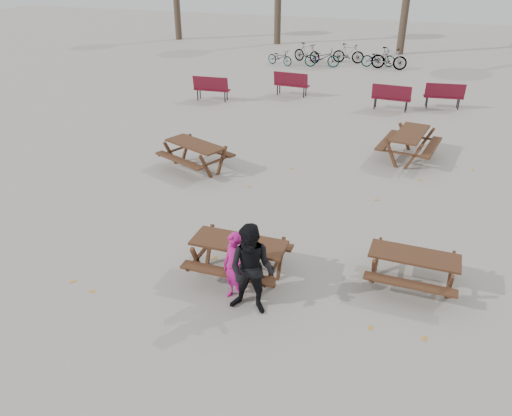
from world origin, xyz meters
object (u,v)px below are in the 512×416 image
(main_picnic_table, at_px, (239,250))
(food_tray, at_px, (236,245))
(picnic_table_far, at_px, (409,146))
(child, at_px, (234,267))
(soda_bottle, at_px, (232,244))
(picnic_table_north, at_px, (196,156))
(adult, at_px, (252,270))
(picnic_table_east, at_px, (412,271))

(main_picnic_table, relative_size, food_tray, 10.00)
(food_tray, height_order, picnic_table_far, picnic_table_far)
(child, bearing_deg, picnic_table_far, 97.53)
(soda_bottle, height_order, picnic_table_north, soda_bottle)
(soda_bottle, relative_size, picnic_table_north, 0.09)
(soda_bottle, distance_m, child, 0.56)
(food_tray, distance_m, adult, 0.94)
(child, relative_size, picnic_table_east, 0.84)
(soda_bottle, xyz_separation_m, picnic_table_north, (-3.02, 4.76, -0.45))
(adult, bearing_deg, picnic_table_east, 31.79)
(food_tray, xyz_separation_m, picnic_table_east, (3.17, 0.91, -0.44))
(food_tray, height_order, soda_bottle, soda_bottle)
(child, distance_m, picnic_table_east, 3.35)
(main_picnic_table, xyz_separation_m, picnic_table_north, (-3.07, 4.55, -0.19))
(adult, bearing_deg, food_tray, 127.01)
(soda_bottle, bearing_deg, adult, -47.78)
(food_tray, bearing_deg, picnic_table_north, 123.16)
(main_picnic_table, xyz_separation_m, soda_bottle, (-0.04, -0.21, 0.26))
(child, bearing_deg, food_tray, 132.32)
(main_picnic_table, xyz_separation_m, child, (0.18, -0.70, 0.10))
(soda_bottle, bearing_deg, child, -64.85)
(picnic_table_north, distance_m, picnic_table_far, 6.38)
(adult, xyz_separation_m, picnic_table_north, (-3.65, 5.45, -0.46))
(main_picnic_table, bearing_deg, child, -75.42)
(main_picnic_table, distance_m, adult, 1.11)
(main_picnic_table, distance_m, picnic_table_far, 7.83)
(child, distance_m, adult, 0.49)
(food_tray, height_order, picnic_table_east, food_tray)
(main_picnic_table, height_order, adult, adult)
(adult, distance_m, picnic_table_far, 8.53)
(picnic_table_east, bearing_deg, child, -152.64)
(soda_bottle, bearing_deg, picnic_table_north, 122.40)
(food_tray, bearing_deg, picnic_table_far, 70.57)
(food_tray, relative_size, picnic_table_far, 0.09)
(main_picnic_table, relative_size, soda_bottle, 10.59)
(picnic_table_north, relative_size, picnic_table_far, 0.93)
(soda_bottle, bearing_deg, main_picnic_table, 78.20)
(soda_bottle, height_order, picnic_table_east, soda_bottle)
(soda_bottle, distance_m, picnic_table_north, 5.66)
(main_picnic_table, distance_m, food_tray, 0.27)
(food_tray, bearing_deg, main_picnic_table, 94.31)
(adult, relative_size, picnic_table_north, 0.94)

